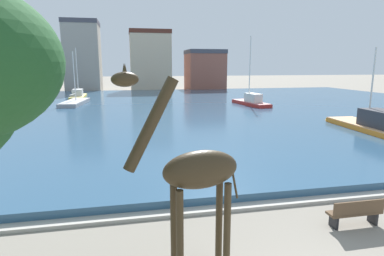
{
  "coord_description": "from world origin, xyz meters",
  "views": [
    {
      "loc": [
        -4.3,
        -4.39,
        5.12
      ],
      "look_at": [
        -1.34,
        10.04,
        2.2
      ],
      "focal_mm": 29.73,
      "sensor_mm": 36.0,
      "label": 1
    }
  ],
  "objects_px": {
    "sailboat_orange": "(368,127)",
    "mooring_bollard": "(179,210)",
    "sailboat_red": "(249,103)",
    "giraffe_statue": "(195,174)",
    "sailboat_yellow": "(79,96)",
    "sailboat_grey": "(77,103)",
    "park_bench": "(356,212)"
  },
  "relations": [
    {
      "from": "sailboat_orange",
      "to": "mooring_bollard",
      "type": "bearing_deg",
      "value": -147.81
    },
    {
      "from": "sailboat_red",
      "to": "mooring_bollard",
      "type": "bearing_deg",
      "value": -116.16
    },
    {
      "from": "giraffe_statue",
      "to": "mooring_bollard",
      "type": "distance_m",
      "value": 3.98
    },
    {
      "from": "giraffe_statue",
      "to": "sailboat_orange",
      "type": "bearing_deg",
      "value": 39.44
    },
    {
      "from": "sailboat_orange",
      "to": "giraffe_statue",
      "type": "bearing_deg",
      "value": -140.56
    },
    {
      "from": "giraffe_statue",
      "to": "sailboat_yellow",
      "type": "height_order",
      "value": "sailboat_yellow"
    },
    {
      "from": "sailboat_grey",
      "to": "sailboat_orange",
      "type": "distance_m",
      "value": 32.03
    },
    {
      "from": "sailboat_yellow",
      "to": "sailboat_orange",
      "type": "bearing_deg",
      "value": -51.04
    },
    {
      "from": "giraffe_statue",
      "to": "sailboat_grey",
      "type": "xyz_separation_m",
      "value": [
        -7.67,
        34.74,
        -2.19
      ]
    },
    {
      "from": "giraffe_statue",
      "to": "sailboat_red",
      "type": "relative_size",
      "value": 0.61
    },
    {
      "from": "sailboat_orange",
      "to": "park_bench",
      "type": "bearing_deg",
      "value": -131.47
    },
    {
      "from": "sailboat_yellow",
      "to": "sailboat_red",
      "type": "xyz_separation_m",
      "value": [
        21.66,
        -14.26,
        0.08
      ]
    },
    {
      "from": "park_bench",
      "to": "giraffe_statue",
      "type": "bearing_deg",
      "value": -166.24
    },
    {
      "from": "giraffe_statue",
      "to": "park_bench",
      "type": "distance_m",
      "value": 6.14
    },
    {
      "from": "giraffe_statue",
      "to": "sailboat_orange",
      "type": "xyz_separation_m",
      "value": [
        16.03,
        13.19,
        -2.0
      ]
    },
    {
      "from": "sailboat_yellow",
      "to": "sailboat_grey",
      "type": "bearing_deg",
      "value": -83.88
    },
    {
      "from": "sailboat_grey",
      "to": "park_bench",
      "type": "xyz_separation_m",
      "value": [
        13.26,
        -33.37,
        0.05
      ]
    },
    {
      "from": "sailboat_yellow",
      "to": "park_bench",
      "type": "height_order",
      "value": "sailboat_yellow"
    },
    {
      "from": "sailboat_red",
      "to": "sailboat_orange",
      "type": "height_order",
      "value": "sailboat_red"
    },
    {
      "from": "sailboat_yellow",
      "to": "mooring_bollard",
      "type": "relative_size",
      "value": 16.24
    },
    {
      "from": "sailboat_yellow",
      "to": "sailboat_grey",
      "type": "distance_m",
      "value": 9.01
    },
    {
      "from": "mooring_bollard",
      "to": "park_bench",
      "type": "bearing_deg",
      "value": -18.4
    },
    {
      "from": "mooring_bollard",
      "to": "sailboat_yellow",
      "type": "bearing_deg",
      "value": 102.21
    },
    {
      "from": "sailboat_yellow",
      "to": "sailboat_grey",
      "type": "height_order",
      "value": "sailboat_yellow"
    },
    {
      "from": "sailboat_yellow",
      "to": "park_bench",
      "type": "relative_size",
      "value": 4.51
    },
    {
      "from": "sailboat_red",
      "to": "park_bench",
      "type": "height_order",
      "value": "sailboat_red"
    },
    {
      "from": "giraffe_statue",
      "to": "sailboat_grey",
      "type": "relative_size",
      "value": 0.6
    },
    {
      "from": "giraffe_statue",
      "to": "park_bench",
      "type": "xyz_separation_m",
      "value": [
        5.59,
        1.37,
        -2.15
      ]
    },
    {
      "from": "sailboat_grey",
      "to": "park_bench",
      "type": "relative_size",
      "value": 4.8
    },
    {
      "from": "sailboat_grey",
      "to": "park_bench",
      "type": "height_order",
      "value": "sailboat_grey"
    },
    {
      "from": "park_bench",
      "to": "sailboat_yellow",
      "type": "bearing_deg",
      "value": 108.57
    },
    {
      "from": "giraffe_statue",
      "to": "sailboat_yellow",
      "type": "distance_m",
      "value": 44.59
    }
  ]
}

